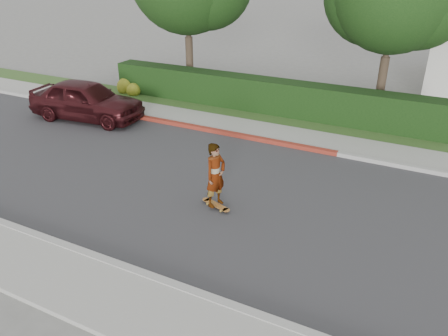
# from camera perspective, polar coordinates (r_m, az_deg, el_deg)

# --- Properties ---
(ground) EXTENTS (120.00, 120.00, 0.00)m
(ground) POSITION_cam_1_polar(r_m,az_deg,el_deg) (12.35, 5.64, -4.67)
(ground) COLOR slate
(ground) RESTS_ON ground
(road) EXTENTS (60.00, 8.00, 0.01)m
(road) POSITION_cam_1_polar(r_m,az_deg,el_deg) (12.35, 5.64, -4.65)
(road) COLOR #2D2D30
(road) RESTS_ON ground
(curb_near) EXTENTS (60.00, 0.20, 0.15)m
(curb_near) POSITION_cam_1_polar(r_m,az_deg,el_deg) (9.32, -4.01, -16.00)
(curb_near) COLOR #9E9E99
(curb_near) RESTS_ON ground
(sidewalk_near) EXTENTS (60.00, 1.60, 0.12)m
(sidewalk_near) POSITION_cam_1_polar(r_m,az_deg,el_deg) (8.79, -7.14, -19.54)
(sidewalk_near) COLOR gray
(sidewalk_near) RESTS_ON ground
(curb_far) EXTENTS (60.00, 0.20, 0.15)m
(curb_far) POSITION_cam_1_polar(r_m,az_deg,el_deg) (15.81, 11.12, 2.50)
(curb_far) COLOR #9E9E99
(curb_far) RESTS_ON ground
(curb_red_section) EXTENTS (12.00, 0.21, 0.15)m
(curb_red_section) POSITION_cam_1_polar(r_m,az_deg,el_deg) (17.65, -4.65, 5.49)
(curb_red_section) COLOR maroon
(curb_red_section) RESTS_ON ground
(sidewalk_far) EXTENTS (60.00, 1.60, 0.12)m
(sidewalk_far) POSITION_cam_1_polar(r_m,az_deg,el_deg) (16.62, 12.00, 3.57)
(sidewalk_far) COLOR gray
(sidewalk_far) RESTS_ON ground
(planting_strip) EXTENTS (60.00, 1.60, 0.10)m
(planting_strip) POSITION_cam_1_polar(r_m,az_deg,el_deg) (18.08, 13.38, 5.27)
(planting_strip) COLOR #2D4C1E
(planting_strip) RESTS_ON ground
(hedge) EXTENTS (15.00, 1.00, 1.50)m
(hedge) POSITION_cam_1_polar(r_m,az_deg,el_deg) (19.23, 5.30, 9.35)
(hedge) COLOR black
(hedge) RESTS_ON ground
(flowering_shrub) EXTENTS (1.40, 1.00, 0.90)m
(flowering_shrub) POSITION_cam_1_polar(r_m,az_deg,el_deg) (22.38, -12.38, 10.20)
(flowering_shrub) COLOR #2D4C19
(flowering_shrub) RESTS_ON ground
(skateboard) EXTENTS (1.01, 0.50, 0.09)m
(skateboard) POSITION_cam_1_polar(r_m,az_deg,el_deg) (12.08, -1.07, -4.83)
(skateboard) COLOR gold
(skateboard) RESTS_ON ground
(skateboarder) EXTENTS (0.61, 0.76, 1.81)m
(skateboarder) POSITION_cam_1_polar(r_m,az_deg,el_deg) (11.63, -1.10, -0.95)
(skateboarder) COLOR white
(skateboarder) RESTS_ON skateboard
(car_maroon) EXTENTS (5.02, 2.45, 1.65)m
(car_maroon) POSITION_cam_1_polar(r_m,az_deg,el_deg) (19.22, -17.54, 8.46)
(car_maroon) COLOR #3C1316
(car_maroon) RESTS_ON ground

